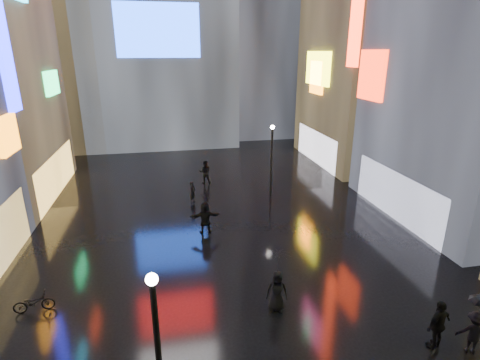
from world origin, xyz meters
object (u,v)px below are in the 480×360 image
object	(u,v)px
lamp_near	(158,351)
bicycle	(34,303)
pedestrian_3	(439,324)
lamp_far	(272,156)

from	to	relation	value
lamp_near	bicycle	xyz separation A→B (m)	(-5.17, 6.41, -2.53)
lamp_near	bicycle	distance (m)	8.61
pedestrian_3	lamp_far	bearing A→B (deg)	-100.14
lamp_far	pedestrian_3	distance (m)	16.04
pedestrian_3	bicycle	bearing A→B (deg)	-34.62
bicycle	pedestrian_3	bearing A→B (deg)	-112.74
bicycle	lamp_far	bearing A→B (deg)	-54.49
pedestrian_3	bicycle	xyz separation A→B (m)	(-14.75, 4.97, -0.55)
lamp_far	pedestrian_3	world-z (taller)	lamp_far
pedestrian_3	bicycle	size ratio (longest dim) A/B	1.22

